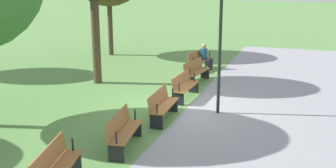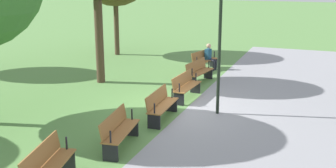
{
  "view_description": "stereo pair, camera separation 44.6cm",
  "coord_description": "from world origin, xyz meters",
  "px_view_note": "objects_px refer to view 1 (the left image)",
  "views": [
    {
      "loc": [
        12.14,
        3.87,
        4.22
      ],
      "look_at": [
        0.0,
        -0.32,
        0.8
      ],
      "focal_mm": 43.69,
      "sensor_mm": 36.0,
      "label": 1
    },
    {
      "loc": [
        11.99,
        4.29,
        4.22
      ],
      "look_at": [
        0.0,
        -0.32,
        0.8
      ],
      "focal_mm": 43.69,
      "sensor_mm": 36.0,
      "label": 2
    }
  ],
  "objects_px": {
    "bench_5": "(56,167)",
    "bench_0": "(200,60)",
    "bench_2": "(185,86)",
    "bench_3": "(162,105)",
    "bench_4": "(123,130)",
    "person_seated": "(205,56)",
    "lamp_post": "(221,28)",
    "bench_1": "(196,71)"
  },
  "relations": [
    {
      "from": "bench_0",
      "to": "bench_4",
      "type": "height_order",
      "value": "same"
    },
    {
      "from": "bench_5",
      "to": "person_seated",
      "type": "bearing_deg",
      "value": 165.52
    },
    {
      "from": "bench_1",
      "to": "bench_4",
      "type": "height_order",
      "value": "same"
    },
    {
      "from": "bench_3",
      "to": "lamp_post",
      "type": "xyz_separation_m",
      "value": [
        -1.16,
        1.45,
        2.22
      ]
    },
    {
      "from": "person_seated",
      "to": "bench_3",
      "type": "bearing_deg",
      "value": 17.08
    },
    {
      "from": "bench_4",
      "to": "lamp_post",
      "type": "bearing_deg",
      "value": 146.17
    },
    {
      "from": "bench_3",
      "to": "bench_5",
      "type": "bearing_deg",
      "value": -10.75
    },
    {
      "from": "bench_3",
      "to": "lamp_post",
      "type": "bearing_deg",
      "value": 125.85
    },
    {
      "from": "bench_0",
      "to": "bench_2",
      "type": "relative_size",
      "value": 1.02
    },
    {
      "from": "bench_3",
      "to": "bench_4",
      "type": "relative_size",
      "value": 0.98
    },
    {
      "from": "bench_0",
      "to": "bench_2",
      "type": "height_order",
      "value": "same"
    },
    {
      "from": "bench_0",
      "to": "bench_1",
      "type": "bearing_deg",
      "value": 24.23
    },
    {
      "from": "bench_0",
      "to": "lamp_post",
      "type": "xyz_separation_m",
      "value": [
        5.73,
        2.1,
        2.22
      ]
    },
    {
      "from": "bench_2",
      "to": "person_seated",
      "type": "distance_m",
      "value": 4.83
    },
    {
      "from": "bench_0",
      "to": "bench_1",
      "type": "relative_size",
      "value": 1.01
    },
    {
      "from": "bench_1",
      "to": "lamp_post",
      "type": "distance_m",
      "value": 4.44
    },
    {
      "from": "bench_2",
      "to": "lamp_post",
      "type": "xyz_separation_m",
      "value": [
        1.16,
        1.45,
        2.22
      ]
    },
    {
      "from": "bench_4",
      "to": "bench_5",
      "type": "height_order",
      "value": "same"
    },
    {
      "from": "bench_1",
      "to": "bench_3",
      "type": "bearing_deg",
      "value": 10.78
    },
    {
      "from": "bench_5",
      "to": "person_seated",
      "type": "distance_m",
      "value": 11.7
    },
    {
      "from": "bench_5",
      "to": "bench_4",
      "type": "bearing_deg",
      "value": 155.77
    },
    {
      "from": "bench_2",
      "to": "person_seated",
      "type": "bearing_deg",
      "value": -172.0
    },
    {
      "from": "bench_0",
      "to": "bench_2",
      "type": "bearing_deg",
      "value": 21.55
    },
    {
      "from": "bench_4",
      "to": "bench_5",
      "type": "xyz_separation_m",
      "value": [
        2.27,
        -0.43,
        0.0
      ]
    },
    {
      "from": "bench_3",
      "to": "bench_4",
      "type": "bearing_deg",
      "value": -8.07
    },
    {
      "from": "bench_5",
      "to": "bench_0",
      "type": "bearing_deg",
      "value": 166.51
    },
    {
      "from": "bench_1",
      "to": "person_seated",
      "type": "bearing_deg",
      "value": -166.66
    },
    {
      "from": "bench_3",
      "to": "person_seated",
      "type": "xyz_separation_m",
      "value": [
        -7.12,
        -0.45,
        0.16
      ]
    },
    {
      "from": "bench_1",
      "to": "lamp_post",
      "type": "relative_size",
      "value": 0.47
    },
    {
      "from": "bench_0",
      "to": "bench_5",
      "type": "distance_m",
      "value": 11.46
    },
    {
      "from": "bench_1",
      "to": "bench_5",
      "type": "xyz_separation_m",
      "value": [
        9.19,
        -0.43,
        0.0
      ]
    },
    {
      "from": "bench_2",
      "to": "lamp_post",
      "type": "height_order",
      "value": "lamp_post"
    },
    {
      "from": "bench_0",
      "to": "bench_1",
      "type": "xyz_separation_m",
      "value": [
        2.27,
        0.43,
        0.0
      ]
    },
    {
      "from": "bench_0",
      "to": "person_seated",
      "type": "distance_m",
      "value": 0.35
    },
    {
      "from": "bench_2",
      "to": "lamp_post",
      "type": "relative_size",
      "value": 0.46
    },
    {
      "from": "bench_2",
      "to": "bench_4",
      "type": "relative_size",
      "value": 0.98
    },
    {
      "from": "bench_2",
      "to": "bench_3",
      "type": "distance_m",
      "value": 2.31
    },
    {
      "from": "bench_0",
      "to": "bench_2",
      "type": "xyz_separation_m",
      "value": [
        4.58,
        0.65,
        0.0
      ]
    },
    {
      "from": "bench_4",
      "to": "bench_5",
      "type": "bearing_deg",
      "value": -18.83
    },
    {
      "from": "bench_0",
      "to": "bench_1",
      "type": "distance_m",
      "value": 2.31
    },
    {
      "from": "bench_0",
      "to": "bench_4",
      "type": "relative_size",
      "value": 1.01
    },
    {
      "from": "bench_3",
      "to": "bench_2",
      "type": "bearing_deg",
      "value": 177.3
    }
  ]
}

